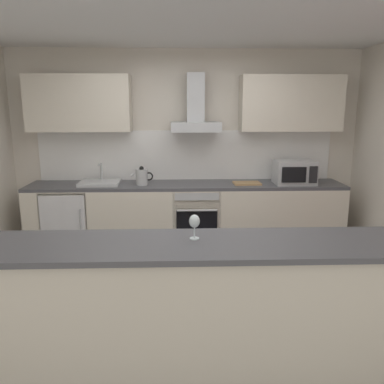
{
  "coord_description": "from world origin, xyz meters",
  "views": [
    {
      "loc": [
        -0.1,
        -3.28,
        1.87
      ],
      "look_at": [
        0.03,
        0.43,
        1.05
      ],
      "focal_mm": 36.3,
      "sensor_mm": 36.0,
      "label": 1
    }
  ],
  "objects_px": {
    "sink": "(100,182)",
    "range_hood": "(196,113)",
    "microwave": "(294,172)",
    "refrigerator": "(69,221)",
    "kettle": "(142,177)",
    "chopping_board": "(247,183)",
    "wine_glass": "(194,222)",
    "oven": "(196,217)"
  },
  "relations": [
    {
      "from": "oven",
      "to": "sink",
      "type": "distance_m",
      "value": 1.31
    },
    {
      "from": "kettle",
      "to": "wine_glass",
      "type": "relative_size",
      "value": 1.62
    },
    {
      "from": "sink",
      "to": "wine_glass",
      "type": "relative_size",
      "value": 2.81
    },
    {
      "from": "range_hood",
      "to": "wine_glass",
      "type": "relative_size",
      "value": 4.05
    },
    {
      "from": "refrigerator",
      "to": "microwave",
      "type": "bearing_deg",
      "value": -0.5
    },
    {
      "from": "microwave",
      "to": "wine_glass",
      "type": "distance_m",
      "value": 2.61
    },
    {
      "from": "wine_glass",
      "to": "microwave",
      "type": "bearing_deg",
      "value": 58.33
    },
    {
      "from": "oven",
      "to": "refrigerator",
      "type": "bearing_deg",
      "value": -179.9
    },
    {
      "from": "refrigerator",
      "to": "sink",
      "type": "bearing_deg",
      "value": 1.89
    },
    {
      "from": "chopping_board",
      "to": "oven",
      "type": "bearing_deg",
      "value": 177.93
    },
    {
      "from": "kettle",
      "to": "chopping_board",
      "type": "bearing_deg",
      "value": 0.43
    },
    {
      "from": "refrigerator",
      "to": "chopping_board",
      "type": "xyz_separation_m",
      "value": [
        2.29,
        -0.02,
        0.49
      ]
    },
    {
      "from": "sink",
      "to": "chopping_board",
      "type": "height_order",
      "value": "sink"
    },
    {
      "from": "refrigerator",
      "to": "microwave",
      "type": "relative_size",
      "value": 1.7
    },
    {
      "from": "microwave",
      "to": "sink",
      "type": "xyz_separation_m",
      "value": [
        -2.48,
        0.04,
        -0.12
      ]
    },
    {
      "from": "kettle",
      "to": "range_hood",
      "type": "distance_m",
      "value": 1.05
    },
    {
      "from": "microwave",
      "to": "sink",
      "type": "height_order",
      "value": "microwave"
    },
    {
      "from": "microwave",
      "to": "chopping_board",
      "type": "height_order",
      "value": "microwave"
    },
    {
      "from": "range_hood",
      "to": "chopping_board",
      "type": "relative_size",
      "value": 2.12
    },
    {
      "from": "oven",
      "to": "refrigerator",
      "type": "xyz_separation_m",
      "value": [
        -1.64,
        -0.0,
        -0.03
      ]
    },
    {
      "from": "refrigerator",
      "to": "kettle",
      "type": "xyz_separation_m",
      "value": [
        0.95,
        -0.03,
        0.58
      ]
    },
    {
      "from": "sink",
      "to": "chopping_board",
      "type": "relative_size",
      "value": 1.47
    },
    {
      "from": "kettle",
      "to": "refrigerator",
      "type": "bearing_deg",
      "value": 178.14
    },
    {
      "from": "oven",
      "to": "chopping_board",
      "type": "distance_m",
      "value": 0.8
    },
    {
      "from": "oven",
      "to": "kettle",
      "type": "xyz_separation_m",
      "value": [
        -0.68,
        -0.03,
        0.55
      ]
    },
    {
      "from": "sink",
      "to": "microwave",
      "type": "bearing_deg",
      "value": -0.9
    },
    {
      "from": "microwave",
      "to": "kettle",
      "type": "distance_m",
      "value": 1.94
    },
    {
      "from": "kettle",
      "to": "chopping_board",
      "type": "height_order",
      "value": "kettle"
    },
    {
      "from": "microwave",
      "to": "sink",
      "type": "bearing_deg",
      "value": 179.1
    },
    {
      "from": "sink",
      "to": "kettle",
      "type": "bearing_deg",
      "value": -4.77
    },
    {
      "from": "microwave",
      "to": "range_hood",
      "type": "distance_m",
      "value": 1.47
    },
    {
      "from": "oven",
      "to": "refrigerator",
      "type": "distance_m",
      "value": 1.64
    },
    {
      "from": "oven",
      "to": "microwave",
      "type": "relative_size",
      "value": 1.6
    },
    {
      "from": "refrigerator",
      "to": "kettle",
      "type": "distance_m",
      "value": 1.11
    },
    {
      "from": "range_hood",
      "to": "kettle",
      "type": "bearing_deg",
      "value": -166.59
    },
    {
      "from": "sink",
      "to": "range_hood",
      "type": "distance_m",
      "value": 1.5
    },
    {
      "from": "refrigerator",
      "to": "microwave",
      "type": "distance_m",
      "value": 2.96
    },
    {
      "from": "kettle",
      "to": "microwave",
      "type": "bearing_deg",
      "value": 0.17
    },
    {
      "from": "refrigerator",
      "to": "microwave",
      "type": "xyz_separation_m",
      "value": [
        2.89,
        -0.03,
        0.62
      ]
    },
    {
      "from": "oven",
      "to": "wine_glass",
      "type": "distance_m",
      "value": 2.34
    },
    {
      "from": "kettle",
      "to": "wine_glass",
      "type": "bearing_deg",
      "value": -75.53
    },
    {
      "from": "kettle",
      "to": "range_hood",
      "type": "xyz_separation_m",
      "value": [
        0.68,
        0.16,
        0.78
      ]
    }
  ]
}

